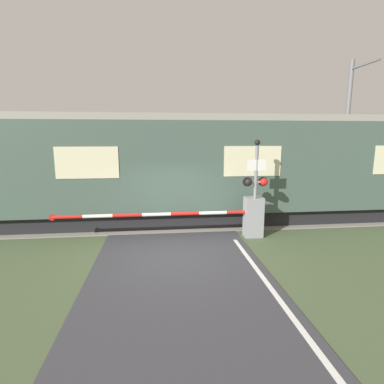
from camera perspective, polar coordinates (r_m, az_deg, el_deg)
ground_plane at (r=8.72m, az=-2.98°, el=-11.87°), size 80.00×80.00×0.00m
track_bed at (r=12.04m, az=-3.99°, el=-5.39°), size 36.00×3.20×0.13m
train at (r=12.08m, az=9.33°, el=4.57°), size 20.33×2.91×4.10m
crossing_barrier at (r=10.06m, az=8.44°, el=-4.65°), size 6.83×0.44×1.34m
signal_post at (r=9.83m, az=12.06°, el=1.66°), size 0.82×0.26×3.23m
catenary_pole at (r=16.19m, az=27.37°, el=10.13°), size 0.20×1.90×6.77m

